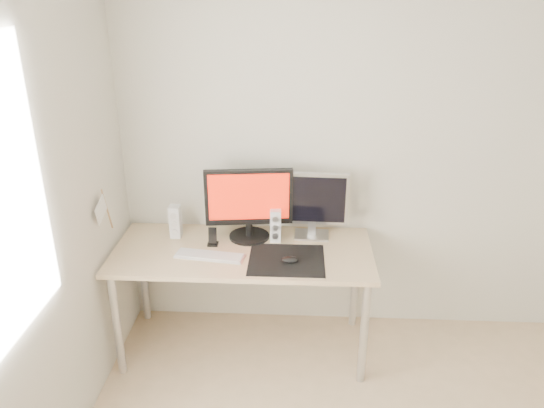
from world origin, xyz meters
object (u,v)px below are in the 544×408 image
object	(u,v)px
speaker_right	(276,225)
keyboard	(210,256)
mouse	(290,259)
main_monitor	(249,202)
desk	(243,261)
second_monitor	(313,202)
phone_dock	(213,240)
speaker_left	(175,221)

from	to	relation	value
speaker_right	keyboard	xyz separation A→B (m)	(-0.39, -0.24, -0.10)
mouse	main_monitor	size ratio (longest dim) A/B	0.18
desk	second_monitor	distance (m)	0.57
phone_dock	second_monitor	bearing A→B (deg)	14.18
main_monitor	speaker_right	size ratio (longest dim) A/B	2.59
desk	keyboard	size ratio (longest dim) A/B	3.69
second_monitor	desk	bearing A→B (deg)	-154.01
speaker_left	speaker_right	world-z (taller)	same
second_monitor	keyboard	size ratio (longest dim) A/B	1.04
mouse	main_monitor	xyz separation A→B (m)	(-0.27, 0.31, 0.23)
mouse	keyboard	xyz separation A→B (m)	(-0.48, 0.05, -0.01)
main_monitor	second_monitor	world-z (taller)	main_monitor
main_monitor	keyboard	size ratio (longest dim) A/B	1.27
second_monitor	speaker_left	bearing A→B (deg)	-176.81
main_monitor	keyboard	xyz separation A→B (m)	(-0.22, -0.26, -0.25)
desk	keyboard	xyz separation A→B (m)	(-0.19, -0.10, 0.09)
second_monitor	keyboard	distance (m)	0.73
speaker_left	desk	bearing A→B (deg)	-19.64
second_monitor	phone_dock	size ratio (longest dim) A/B	3.80
desk	phone_dock	bearing A→B (deg)	164.92
mouse	keyboard	bearing A→B (deg)	174.54
mouse	second_monitor	distance (m)	0.44
main_monitor	speaker_left	world-z (taller)	main_monitor
speaker_right	phone_dock	world-z (taller)	speaker_right
mouse	desk	size ratio (longest dim) A/B	0.06
mouse	keyboard	size ratio (longest dim) A/B	0.23
speaker_left	keyboard	bearing A→B (deg)	-45.17
speaker_right	keyboard	bearing A→B (deg)	-147.94
mouse	keyboard	world-z (taller)	mouse
desk	mouse	bearing A→B (deg)	-26.68
keyboard	phone_dock	world-z (taller)	phone_dock
keyboard	phone_dock	distance (m)	0.16
main_monitor	phone_dock	xyz separation A→B (m)	(-0.22, -0.11, -0.22)
mouse	desk	world-z (taller)	mouse
phone_dock	speaker_left	bearing A→B (deg)	157.08
desk	second_monitor	xyz separation A→B (m)	(0.43, 0.21, 0.32)
desk	keyboard	bearing A→B (deg)	-151.49
mouse	speaker_left	world-z (taller)	speaker_left
desk	speaker_right	distance (m)	0.30
speaker_right	speaker_left	bearing A→B (deg)	178.16
speaker_left	phone_dock	size ratio (longest dim) A/B	1.80
keyboard	mouse	bearing A→B (deg)	-5.46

